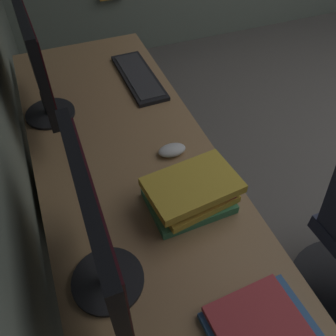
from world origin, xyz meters
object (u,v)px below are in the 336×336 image
(keyboard_main, at_px, (139,77))
(book_stack_far, at_px, (259,326))
(drawer_pedestal, at_px, (126,217))
(monitor_primary, at_px, (35,58))
(monitor_secondary, at_px, (97,233))
(book_stack_near, at_px, (191,193))
(mouse_main, at_px, (172,150))

(keyboard_main, xyz_separation_m, book_stack_far, (-1.17, 0.07, 0.01))
(book_stack_far, bearing_deg, drawer_pedestal, 12.60)
(monitor_primary, height_order, monitor_secondary, monitor_primary)
(drawer_pedestal, height_order, book_stack_far, book_stack_far)
(drawer_pedestal, height_order, keyboard_main, keyboard_main)
(drawer_pedestal, bearing_deg, keyboard_main, -26.94)
(keyboard_main, height_order, book_stack_near, book_stack_near)
(book_stack_near, bearing_deg, keyboard_main, -5.18)
(monitor_primary, height_order, book_stack_far, monitor_primary)
(keyboard_main, relative_size, book_stack_near, 1.41)
(book_stack_far, bearing_deg, book_stack_near, -0.16)
(book_stack_near, relative_size, book_stack_far, 1.12)
(monitor_secondary, distance_m, book_stack_near, 0.40)
(monitor_secondary, distance_m, book_stack_far, 0.47)
(drawer_pedestal, height_order, monitor_primary, monitor_primary)
(monitor_primary, distance_m, book_stack_near, 0.75)
(monitor_primary, xyz_separation_m, keyboard_main, (0.12, -0.42, -0.25))
(mouse_main, distance_m, book_stack_far, 0.66)
(monitor_primary, xyz_separation_m, monitor_secondary, (-0.79, -0.03, -0.02))
(keyboard_main, height_order, mouse_main, mouse_main)
(monitor_secondary, bearing_deg, monitor_primary, 2.41)
(keyboard_main, bearing_deg, monitor_secondary, 157.12)
(monitor_secondary, relative_size, book_stack_near, 1.60)
(keyboard_main, bearing_deg, book_stack_near, 174.82)
(monitor_primary, bearing_deg, book_stack_far, -161.69)
(keyboard_main, distance_m, book_stack_near, 0.75)
(monitor_primary, bearing_deg, book_stack_near, -150.95)
(keyboard_main, bearing_deg, book_stack_far, 176.63)
(drawer_pedestal, distance_m, monitor_secondary, 0.79)
(mouse_main, xyz_separation_m, book_stack_far, (-0.66, 0.03, 0.00))
(mouse_main, bearing_deg, keyboard_main, -4.33)
(drawer_pedestal, xyz_separation_m, book_stack_far, (-0.72, -0.16, 0.40))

